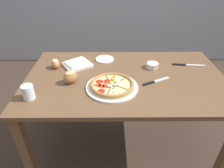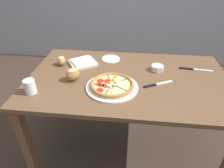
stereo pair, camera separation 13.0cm
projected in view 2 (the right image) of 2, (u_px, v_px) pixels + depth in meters
name	position (u px, v px, depth m)	size (l,w,h in m)	color
ground_plane	(125.00, 148.00, 1.84)	(12.00, 12.00, 0.00)	#3D2D23
dining_table	(128.00, 89.00, 1.48)	(1.43, 0.86, 0.76)	brown
pizza	(112.00, 85.00, 1.30)	(0.34, 0.34, 0.05)	white
ramekin_bowl	(157.00, 68.00, 1.50)	(0.10, 0.10, 0.04)	silver
napkin_folded	(83.00, 62.00, 1.59)	(0.26, 0.25, 0.04)	white
bread_piece_near	(73.00, 74.00, 1.37)	(0.12, 0.12, 0.09)	#A3703D
bread_piece_mid	(61.00, 61.00, 1.56)	(0.08, 0.09, 0.07)	#B27F47
knife_main	(196.00, 69.00, 1.51)	(0.25, 0.04, 0.01)	silver
knife_spare	(158.00, 84.00, 1.34)	(0.20, 0.11, 0.01)	silver
water_glass	(30.00, 87.00, 1.25)	(0.07, 0.07, 0.09)	white
side_saucer	(111.00, 59.00, 1.66)	(0.15, 0.15, 0.01)	white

